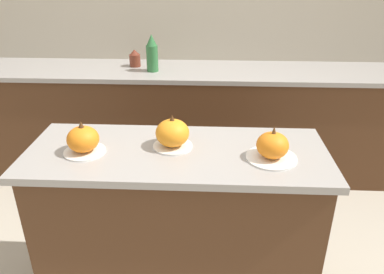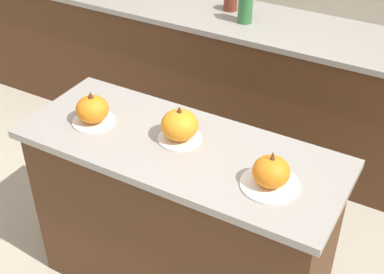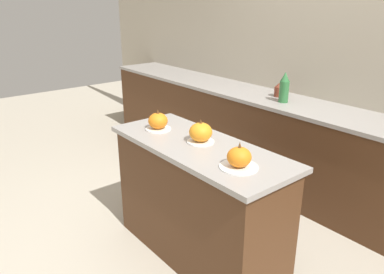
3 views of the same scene
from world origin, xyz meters
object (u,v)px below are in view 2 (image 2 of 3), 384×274
Objects in this scene: pumpkin_cake_left at (92,110)px; bottle_tall at (246,1)px; pumpkin_cake_right at (271,173)px; pumpkin_cake_center at (180,126)px; bottle_short at (231,0)px.

bottle_tall is (0.13, 1.32, 0.09)m from pumpkin_cake_left.
pumpkin_cake_right is 0.81× the size of bottle_tall.
pumpkin_cake_right is (0.45, -0.09, -0.01)m from pumpkin_cake_center.
bottle_tall is 0.22m from bottle_short.
pumpkin_cake_left is 0.86m from pumpkin_cake_right.
pumpkin_cake_left is 1.41× the size of bottle_short.
pumpkin_cake_left is 0.68× the size of bottle_tall.
bottle_short is at bearing 91.43° from pumpkin_cake_left.
pumpkin_cake_left is at bearing -95.45° from bottle_tall.
pumpkin_cake_right is at bearing -61.46° from bottle_tall.
bottle_tall is 2.07× the size of bottle_short.
pumpkin_cake_right is (0.86, -0.02, -0.00)m from pumpkin_cake_left.
pumpkin_cake_left reaches higher than bottle_short.
bottle_tall is at bearing 102.47° from pumpkin_cake_center.
pumpkin_cake_left is 0.84× the size of pumpkin_cake_right.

